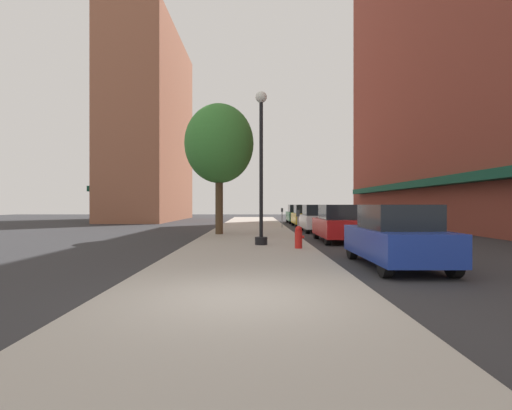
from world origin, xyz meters
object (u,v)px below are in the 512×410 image
Objects in this scene: fire_hydrant at (301,237)px; parking_meter_near at (300,222)px; tree_near at (221,144)px; car_blue at (398,237)px; car_yellow at (307,216)px; car_white at (319,219)px; car_green at (300,214)px; car_red at (341,224)px; parking_meter_far at (284,215)px; lamppost at (263,165)px.

parking_meter_near reaches higher than fire_hydrant.
tree_near reaches higher than car_blue.
car_yellow is (5.65, 9.30, -4.04)m from tree_near.
car_white is at bearing 75.73° from parking_meter_near.
car_white is at bearing -89.98° from car_green.
car_white is 1.00× the size of car_green.
car_yellow is 1.00× the size of car_green.
parking_meter_near is 6.87m from tree_near.
car_red reaches higher than fire_hydrant.
parking_meter_far is at bearing 100.44° from car_red.
parking_meter_far is 0.30× the size of car_blue.
tree_near is (-3.70, -6.18, 3.90)m from parking_meter_far.
tree_near is 1.59× the size of car_green.
car_yellow is at bearing 88.68° from car_red.
parking_meter_far is 9.56m from car_red.
tree_near is at bearing 116.37° from car_blue.
parking_meter_near is at bearing -152.16° from car_red.
tree_near is 1.59× the size of car_red.
parking_meter_near is 13.71m from car_yellow.
tree_near is 16.47m from car_green.
car_green is at bearing 88.68° from car_red.
car_red is at bearing 35.91° from lamppost.
tree_near is at bearing 149.30° from car_red.
fire_hydrant is 0.18× the size of car_red.
lamppost is 21.10m from car_green.
parking_meter_near is 7.91m from car_white.
parking_meter_far is 16.87m from car_blue.
car_white reaches higher than fire_hydrant.
tree_near is 1.59× the size of car_yellow.
parking_meter_far is at bearing 94.89° from car_blue.
car_white and car_yellow have the same top height.
car_white is (2.21, 10.40, 0.29)m from fire_hydrant.
lamppost is 6.45m from car_blue.
car_blue and car_white have the same top height.
car_red is at bearing 59.95° from fire_hydrant.
car_red is at bearing -89.98° from car_green.
parking_meter_near is 19.30m from car_green.
lamppost is 12.22m from parking_meter_far.
lamppost is at bearing -97.50° from parking_meter_far.
parking_meter_near is at bearing -95.77° from car_green.
car_white is 5.90m from car_yellow.
fire_hydrant is at bearing -44.34° from lamppost.
fire_hydrant is 0.18× the size of car_blue.
car_white and car_green have the same top height.
car_blue is at bearing -72.81° from parking_meter_near.
lamppost is 3.11m from parking_meter_near.
car_blue is (2.21, -3.57, 0.29)m from fire_hydrant.
tree_near reaches higher than lamppost.
car_green reaches higher than fire_hydrant.
car_white is at bearing 88.68° from car_red.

